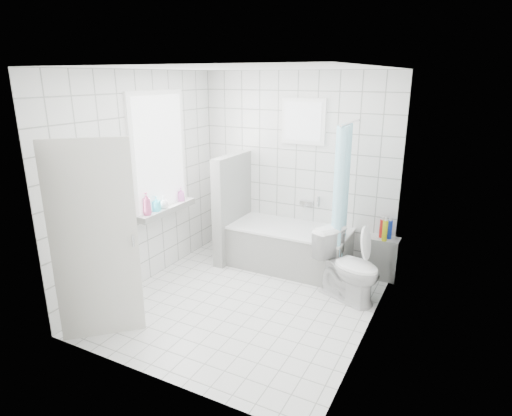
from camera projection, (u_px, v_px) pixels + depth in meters
The scene contains 19 objects.
ground at pixel (244, 302), 4.99m from camera, with size 3.00×3.00×0.00m, color white.
ceiling at pixel (242, 68), 4.22m from camera, with size 3.00×3.00×0.00m, color white.
wall_back at pixel (296, 169), 5.88m from camera, with size 2.80×0.02×2.60m, color white.
wall_front at pixel (150, 240), 3.33m from camera, with size 2.80×0.02×2.60m, color white.
wall_left at pixel (143, 181), 5.21m from camera, with size 0.02×3.00×2.60m, color white.
wall_right at pixel (374, 213), 3.99m from camera, with size 0.02×3.00×2.60m, color white.
window_left at pixel (160, 153), 5.36m from camera, with size 0.01×0.90×1.40m, color white.
window_back at pixel (303, 122), 5.60m from camera, with size 0.50×0.01×0.50m, color white.
window_sill at pixel (167, 210), 5.56m from camera, with size 0.18×1.02×0.08m, color white.
door at pixel (95, 243), 4.09m from camera, with size 0.04×0.80×2.00m, color silver.
bathtub at pixel (289, 247), 5.82m from camera, with size 1.59×0.77×0.58m.
partition_wall at pixel (232, 208), 6.02m from camera, with size 0.15×0.85×1.50m, color white.
tiled_ledge at pixel (382, 258), 5.52m from camera, with size 0.40×0.24×0.55m, color white.
toilet at pixel (348, 266), 4.97m from camera, with size 0.45×0.79×0.81m, color white.
curtain_rod at pixel (350, 123), 4.97m from camera, with size 0.02×0.02×0.80m, color silver.
shower_curtain at pixel (343, 200), 5.13m from camera, with size 0.14×0.48×1.78m, color #53D4F4, non-canonical shape.
tub_faucet at pixel (307, 203), 5.89m from camera, with size 0.18×0.06×0.06m, color silver.
sill_bottles at pixel (159, 202), 5.39m from camera, with size 0.18×0.80×0.28m.
ledge_bottles at pixel (385, 230), 5.37m from camera, with size 0.16×0.17×0.27m.
Camera 1 is at (2.15, -3.88, 2.53)m, focal length 30.00 mm.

